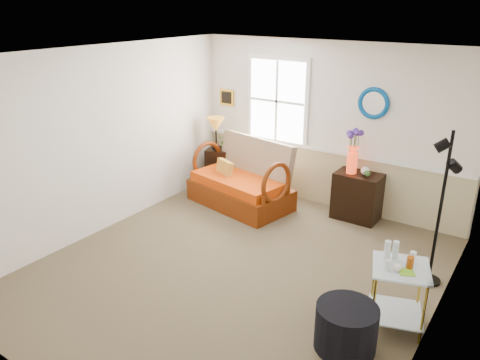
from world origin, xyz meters
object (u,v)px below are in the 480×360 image
Objects in this scene: ottoman at (346,327)px; loveseat at (240,174)px; cabinet at (357,196)px; lamp_stand at (219,167)px; floor_lamp at (440,210)px; side_table at (397,297)px.

loveseat is at bearing 140.81° from ottoman.
ottoman is (0.99, -2.81, -0.14)m from cabinet.
loveseat is 2.74× the size of ottoman.
loveseat reaches higher than lamp_stand.
floor_lamp is (3.93, -1.09, 0.58)m from lamp_stand.
lamp_stand is 0.37× the size of floor_lamp.
loveseat reaches higher than cabinet.
floor_lamp is 1.83m from ottoman.
side_table reaches higher than ottoman.
floor_lamp reaches higher than loveseat.
loveseat is 1.85m from cabinet.
floor_lamp is (3.13, -0.59, 0.40)m from loveseat.
loveseat is 3.55m from ottoman.
ottoman is (2.74, -2.23, -0.30)m from loveseat.
side_table is 0.37× the size of floor_lamp.
side_table is (3.03, -1.64, -0.19)m from loveseat.
side_table is (3.83, -2.14, -0.00)m from lamp_stand.
loveseat is 2.36× the size of side_table.
floor_lamp reaches higher than side_table.
ottoman is at bearing -70.08° from cabinet.
ottoman is (3.54, -2.73, -0.12)m from lamp_stand.
loveseat is 3.21m from floor_lamp.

